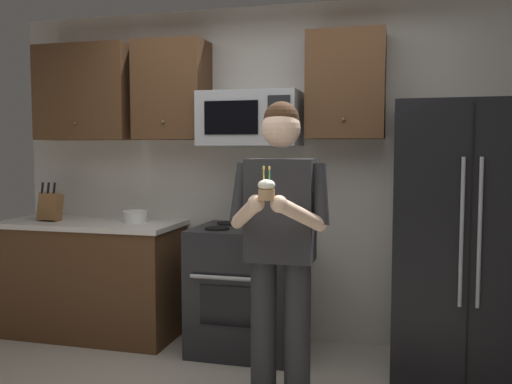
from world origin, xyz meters
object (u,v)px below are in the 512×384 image
object	(u,v)px
knife_block	(50,207)
refrigerator	(463,239)
person	(280,238)
cupcake	(267,189)
oven_range	(246,289)
microwave	(251,119)
bowl_large_white	(135,216)

from	to	relation	value
knife_block	refrigerator	bearing A→B (deg)	-0.18
knife_block	person	size ratio (longest dim) A/B	0.18
cupcake	refrigerator	bearing A→B (deg)	46.99
refrigerator	knife_block	bearing A→B (deg)	179.82
oven_range	knife_block	size ratio (longest dim) A/B	2.91
microwave	person	bearing A→B (deg)	-65.55
refrigerator	cupcake	distance (m)	1.60
microwave	cupcake	size ratio (longest dim) A/B	4.26
refrigerator	person	size ratio (longest dim) A/B	1.02
refrigerator	microwave	bearing A→B (deg)	173.97
oven_range	bowl_large_white	xyz separation A→B (m)	(-0.93, 0.06, 0.51)
bowl_large_white	cupcake	world-z (taller)	cupcake
microwave	bowl_large_white	world-z (taller)	microwave
refrigerator	person	distance (m)	1.34
knife_block	cupcake	size ratio (longest dim) A/B	1.84
bowl_large_white	refrigerator	bearing A→B (deg)	-2.32
oven_range	microwave	distance (m)	1.26
microwave	knife_block	size ratio (longest dim) A/B	2.31
microwave	refrigerator	xyz separation A→B (m)	(1.50, -0.16, -0.82)
bowl_large_white	oven_range	bearing A→B (deg)	-3.65
person	cupcake	distance (m)	0.44
oven_range	microwave	world-z (taller)	microwave
bowl_large_white	cupcake	bearing A→B (deg)	-42.13
refrigerator	bowl_large_white	size ratio (longest dim) A/B	9.16
oven_range	cupcake	xyz separation A→B (m)	(0.44, -1.18, 0.83)
oven_range	microwave	xyz separation A→B (m)	(0.00, 0.12, 1.26)
refrigerator	person	world-z (taller)	refrigerator
microwave	knife_block	distance (m)	1.78
bowl_large_white	person	distance (m)	1.64
microwave	knife_block	bearing A→B (deg)	-174.80
knife_block	microwave	bearing A→B (deg)	5.20
oven_range	refrigerator	bearing A→B (deg)	-1.50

